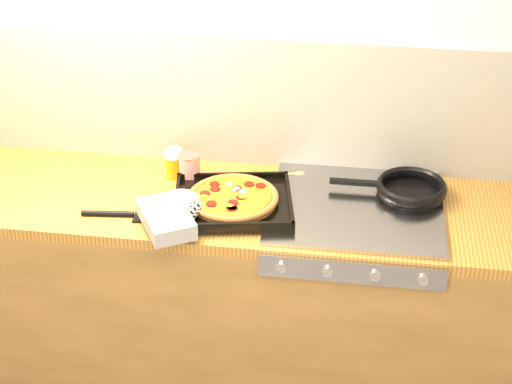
% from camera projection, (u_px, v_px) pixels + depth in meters
% --- Properties ---
extents(room_shell, '(3.20, 3.20, 3.20)m').
position_uv_depth(room_shell, '(242.00, 102.00, 2.91)').
color(room_shell, white).
rests_on(room_shell, ground).
extents(counter_run, '(3.20, 0.62, 0.90)m').
position_uv_depth(counter_run, '(231.00, 300.00, 3.01)').
color(counter_run, olive).
rests_on(counter_run, ground).
extents(stovetop, '(0.60, 0.56, 0.02)m').
position_uv_depth(stovetop, '(356.00, 208.00, 2.73)').
color(stovetop, '#99999E').
rests_on(stovetop, counter_run).
extents(pizza_on_tray, '(0.55, 0.53, 0.07)m').
position_uv_depth(pizza_on_tray, '(215.00, 203.00, 2.68)').
color(pizza_on_tray, black).
rests_on(pizza_on_tray, stovetop).
extents(frying_pan, '(0.42, 0.25, 0.04)m').
position_uv_depth(frying_pan, '(410.00, 189.00, 2.78)').
color(frying_pan, black).
rests_on(frying_pan, stovetop).
extents(tomato_can, '(0.09, 0.09, 0.11)m').
position_uv_depth(tomato_can, '(190.00, 168.00, 2.87)').
color(tomato_can, '#AC0D1D').
rests_on(tomato_can, counter_run).
extents(juice_glass, '(0.07, 0.07, 0.11)m').
position_uv_depth(juice_glass, '(174.00, 163.00, 2.91)').
color(juice_glass, orange).
rests_on(juice_glass, counter_run).
extents(wooden_spoon, '(0.29, 0.12, 0.02)m').
position_uv_depth(wooden_spoon, '(275.00, 176.00, 2.92)').
color(wooden_spoon, '#A27744').
rests_on(wooden_spoon, counter_run).
extents(black_spatula, '(0.29, 0.09, 0.02)m').
position_uv_depth(black_spatula, '(125.00, 215.00, 2.69)').
color(black_spatula, black).
rests_on(black_spatula, counter_run).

